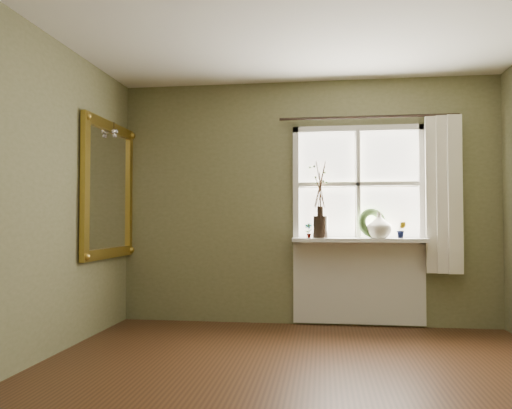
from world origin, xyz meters
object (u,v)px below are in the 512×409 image
at_px(dark_jug, 320,227).
at_px(gilt_mirror, 109,189).
at_px(cream_vase, 379,225).
at_px(wreath, 372,226).

bearing_deg(dark_jug, gilt_mirror, -168.80).
height_order(cream_vase, gilt_mirror, gilt_mirror).
xyz_separation_m(wreath, gilt_mirror, (-2.66, -0.46, 0.38)).
distance_m(dark_jug, cream_vase, 0.60).
bearing_deg(cream_vase, gilt_mirror, -171.22).
relative_size(dark_jug, wreath, 0.72).
height_order(dark_jug, gilt_mirror, gilt_mirror).
xyz_separation_m(dark_jug, gilt_mirror, (-2.12, -0.42, 0.38)).
bearing_deg(gilt_mirror, wreath, 9.83).
xyz_separation_m(cream_vase, gilt_mirror, (-2.72, -0.42, 0.36)).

